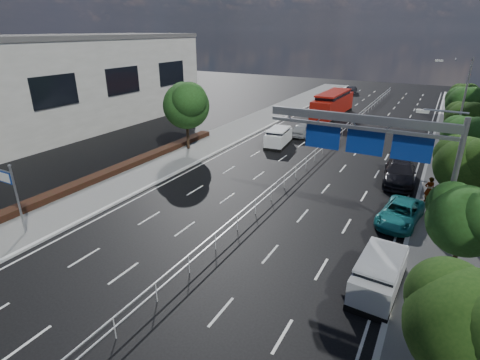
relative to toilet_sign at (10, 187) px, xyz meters
The scene contains 25 objects.
ground 11.34m from the toilet_sign, ahead, with size 160.00×160.00×0.00m, color black.
sidewalk_near 2.93m from the toilet_sign, behind, with size 5.00×140.00×0.14m, color slate.
kerb_near 3.48m from the toilet_sign, ahead, with size 0.25×140.00×0.15m, color silver.
median_fence 25.14m from the toilet_sign, 64.04° to the left, with size 0.05×85.00×1.02m.
hedge_near 6.10m from the toilet_sign, 115.13° to the left, with size 1.00×36.00×0.44m, color black.
toilet_sign is the anchor object (origin of this frame).
overhead_gantry 20.52m from the toilet_sign, 29.60° to the left, with size 10.24×0.38×7.45m.
streetlight_far 33.79m from the toilet_sign, 50.47° to the left, with size 2.78×2.40×9.00m.
near_building 26.29m from the toilet_sign, 136.62° to the left, with size 12.00×38.00×10.00m, color #BCB8A8.
near_tree_back 18.07m from the toilet_sign, 93.14° to the left, with size 4.84×4.51×6.69m.
far_tree_b 22.22m from the toilet_sign, ahead, with size 3.74×3.49×5.23m.
far_tree_c 23.27m from the toilet_sign, 17.45° to the left, with size 3.52×3.28×4.94m.
far_tree_d 26.52m from the toilet_sign, 33.11° to the left, with size 3.85×3.59×5.34m.
far_tree_e 31.24m from the toilet_sign, 44.71° to the left, with size 3.63×3.38×5.13m.
far_tree_f 36.91m from the toilet_sign, 53.02° to the left, with size 3.52×3.28×5.02m.
far_tree_g 43.14m from the toilet_sign, 59.02° to the left, with size 3.96×3.69×5.45m.
far_tree_h 49.71m from the toilet_sign, 63.48° to the left, with size 3.41×3.18×4.91m.
white_minivan 24.31m from the toilet_sign, 75.10° to the left, with size 2.26×4.36×1.82m.
red_bus 40.14m from the toilet_sign, 79.73° to the left, with size 2.90×11.18×3.32m.
near_car_silver 29.34m from the toilet_sign, 75.81° to the left, with size 1.78×4.43×1.51m, color #969A9D.
near_car_dark 60.79m from the toilet_sign, 85.46° to the left, with size 1.41×4.05×1.34m, color black.
silver_minivan 19.92m from the toilet_sign, 13.56° to the left, with size 2.03×4.33×1.76m.
parked_car_teal 22.80m from the toilet_sign, 31.93° to the left, with size 2.15×4.66×1.29m, color #1B787C.
parked_car_dark 26.48m from the toilet_sign, 46.04° to the left, with size 2.26×5.56×1.61m, color black.
pedestrian_a 26.03m from the toilet_sign, 37.66° to the left, with size 0.65×0.43×1.79m, color gray.
Camera 1 is at (9.55, -10.62, 11.12)m, focal length 28.00 mm.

